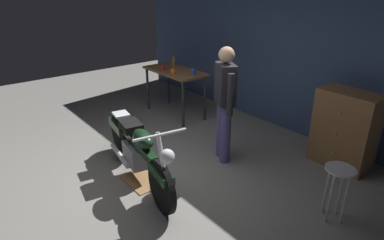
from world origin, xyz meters
name	(u,v)px	position (x,y,z in m)	size (l,w,h in m)	color
ground_plane	(154,177)	(0.00, 0.00, 0.00)	(12.00, 12.00, 0.00)	gray
back_wall	(291,40)	(0.00, 2.80, 1.55)	(8.00, 0.12, 3.10)	#384C70
workbench	(175,76)	(-1.68, 1.61, 0.79)	(1.30, 0.64, 0.90)	brown
motorcycle	(137,149)	(-0.09, -0.17, 0.45)	(2.17, 0.70, 1.00)	black
person_standing	(225,100)	(0.20, 1.10, 0.93)	(0.51, 0.37, 1.67)	#53518E
shop_stool	(339,180)	(1.96, 1.11, 0.50)	(0.32, 0.32, 0.64)	#B2B2B7
wooden_dresser	(345,129)	(1.39, 2.30, 0.55)	(0.80, 0.47, 1.10)	brown
drip_tray	(142,180)	(-0.02, -0.16, 0.01)	(0.56, 0.40, 0.01)	olive
mug_blue_enamel	(193,72)	(-1.19, 1.66, 0.96)	(0.11, 0.08, 0.11)	#2D51AD
mug_red_diner	(163,68)	(-1.83, 1.44, 0.95)	(0.10, 0.07, 0.09)	red
mug_orange_travel	(173,71)	(-1.49, 1.43, 0.95)	(0.11, 0.08, 0.09)	orange
bottle	(174,62)	(-1.90, 1.74, 1.00)	(0.06, 0.06, 0.24)	olive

